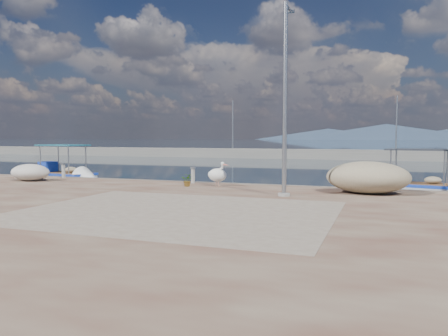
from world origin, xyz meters
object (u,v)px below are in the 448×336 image
bollard_near (193,175)px  boat_right (417,190)px  boat_left (63,178)px  lamp_post (285,106)px  pelican (218,175)px

bollard_near → boat_right: bearing=19.5°
boat_left → lamp_post: 16.27m
boat_left → boat_right: 19.80m
boat_left → pelican: bearing=-8.8°
boat_right → bollard_near: 10.57m
boat_left → boat_right: boat_left is taller
boat_right → bollard_near: bearing=-148.2°
boat_left → boat_right: bearing=10.7°
boat_left → lamp_post: lamp_post is taller
pelican → bollard_near: 1.77m
pelican → lamp_post: bearing=-11.5°
boat_right → pelican: bearing=-140.3°
boat_left → pelican: size_ratio=4.89×
boat_left → boat_right: size_ratio=1.04×
pelican → bollard_near: pelican is taller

